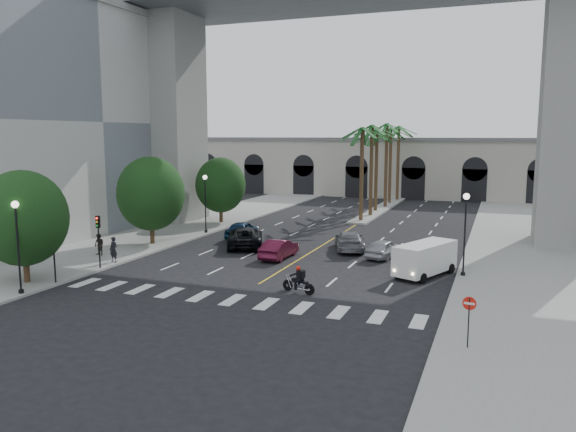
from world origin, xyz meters
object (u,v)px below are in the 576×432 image
(lamp_post_left_near, at_px, (17,239))
(motorcycle_rider, at_px, (299,281))
(car_d, at_px, (349,241))
(car_a, at_px, (384,248))
(do_not_enter_sign, at_px, (469,312))
(car_b, at_px, (279,249))
(car_c, at_px, (245,237))
(cargo_van, at_px, (425,258))
(traffic_signal_near, at_px, (53,244))
(pedestrian_b, at_px, (99,245))
(car_e, at_px, (242,230))
(pedestrian_a, at_px, (114,250))
(lamp_post_right, at_px, (465,227))
(traffic_signal_far, at_px, (98,233))
(lamp_post_left_far, at_px, (205,199))

(lamp_post_left_near, distance_m, motorcycle_rider, 15.78)
(car_d, bearing_deg, car_a, 131.48)
(do_not_enter_sign, bearing_deg, motorcycle_rider, 157.68)
(car_b, relative_size, do_not_enter_sign, 1.84)
(car_c, height_order, cargo_van, cargo_van)
(cargo_van, bearing_deg, car_a, 151.37)
(traffic_signal_near, xyz_separation_m, pedestrian_b, (-2.64, 7.18, -1.57))
(car_e, relative_size, pedestrian_a, 2.52)
(car_d, bearing_deg, car_e, -27.50)
(pedestrian_a, bearing_deg, car_c, 63.07)
(motorcycle_rider, bearing_deg, car_b, 135.73)
(car_b, xyz_separation_m, cargo_van, (10.57, -1.50, 0.47))
(car_c, height_order, car_d, car_c)
(lamp_post_right, xyz_separation_m, do_not_enter_sign, (1.00, -12.55, -1.53))
(motorcycle_rider, height_order, cargo_van, cargo_van)
(motorcycle_rider, xyz_separation_m, car_b, (-4.44, 7.99, -0.00))
(car_a, xyz_separation_m, car_e, (-12.99, 3.24, 0.08))
(lamp_post_right, relative_size, car_a, 1.33)
(motorcycle_rider, distance_m, cargo_van, 8.94)
(traffic_signal_near, bearing_deg, car_c, 68.56)
(traffic_signal_far, xyz_separation_m, car_e, (3.89, 13.73, -1.75))
(cargo_van, xyz_separation_m, pedestrian_b, (-23.01, -2.90, -0.24))
(car_c, height_order, car_e, car_c)
(motorcycle_rider, bearing_deg, cargo_van, 63.30)
(traffic_signal_far, bearing_deg, car_e, 74.19)
(lamp_post_left_far, bearing_deg, pedestrian_a, -90.45)
(car_e, bearing_deg, motorcycle_rider, 122.56)
(lamp_post_left_near, bearing_deg, lamp_post_right, 29.69)
(lamp_post_left_near, relative_size, traffic_signal_near, 1.47)
(lamp_post_right, bearing_deg, car_d, 147.16)
(traffic_signal_near, bearing_deg, car_b, 49.76)
(motorcycle_rider, bearing_deg, lamp_post_left_near, -140.30)
(lamp_post_right, distance_m, traffic_signal_far, 23.62)
(lamp_post_right, bearing_deg, traffic_signal_far, -164.02)
(car_d, bearing_deg, pedestrian_b, 9.89)
(car_e, bearing_deg, car_a, 162.35)
(lamp_post_left_far, bearing_deg, do_not_enter_sign, -40.81)
(lamp_post_right, bearing_deg, traffic_signal_near, -155.18)
(car_a, relative_size, cargo_van, 0.76)
(car_e, height_order, pedestrian_b, pedestrian_b)
(cargo_van, bearing_deg, traffic_signal_near, -130.62)
(lamp_post_left_far, relative_size, car_e, 1.19)
(lamp_post_right, height_order, car_d, lamp_post_right)
(car_b, height_order, car_c, car_c)
(car_c, xyz_separation_m, car_d, (8.13, 1.72, -0.06))
(car_b, xyz_separation_m, car_d, (4.02, 4.65, 0.04))
(traffic_signal_far, bearing_deg, car_d, 41.50)
(lamp_post_left_far, bearing_deg, lamp_post_left_near, -90.00)
(lamp_post_right, distance_m, car_e, 20.30)
(pedestrian_a, bearing_deg, pedestrian_b, 155.61)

